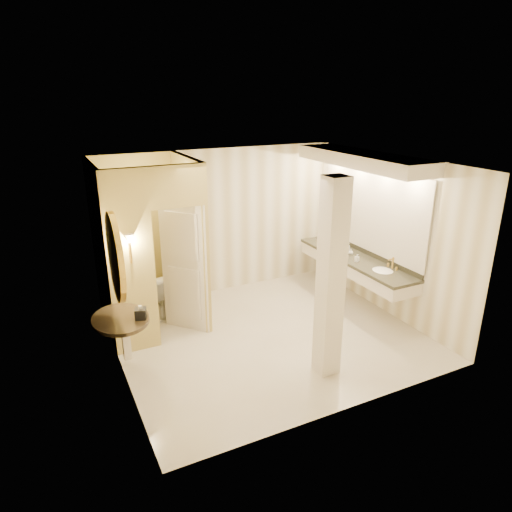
{
  "coord_description": "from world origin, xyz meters",
  "views": [
    {
      "loc": [
        -2.98,
        -5.63,
        3.64
      ],
      "look_at": [
        -0.12,
        0.2,
        1.29
      ],
      "focal_mm": 32.0,
      "sensor_mm": 36.0,
      "label": 1
    }
  ],
  "objects": [
    {
      "name": "toilet_closet",
      "position": [
        -1.14,
        0.96,
        1.39
      ],
      "size": [
        1.5,
        1.55,
        2.7
      ],
      "color": "#F0DE7D",
      "rests_on": "floor"
    },
    {
      "name": "wall_sconce",
      "position": [
        -1.93,
        0.43,
        1.73
      ],
      "size": [
        0.14,
        0.14,
        0.42
      ],
      "color": "gold",
      "rests_on": "toilet_closet"
    },
    {
      "name": "soap_bottle_b",
      "position": [
        1.95,
        0.54,
        0.93
      ],
      "size": [
        0.11,
        0.11,
        0.11
      ],
      "primitive_type": "imported",
      "rotation": [
        0.0,
        0.0,
        0.33
      ],
      "color": "silver",
      "rests_on": "vanity"
    },
    {
      "name": "wall_left",
      "position": [
        -2.25,
        0.0,
        1.35
      ],
      "size": [
        0.02,
        4.0,
        2.7
      ],
      "primitive_type": "cube",
      "color": "white",
      "rests_on": "floor"
    },
    {
      "name": "vanity",
      "position": [
        1.98,
        0.4,
        1.63
      ],
      "size": [
        0.75,
        2.82,
        2.09
      ],
      "color": "silver",
      "rests_on": "floor"
    },
    {
      "name": "soap_bottle_c",
      "position": [
        1.97,
        0.65,
        0.97
      ],
      "size": [
        0.09,
        0.09,
        0.19
      ],
      "primitive_type": "imported",
      "rotation": [
        0.0,
        0.0,
        0.24
      ],
      "color": "#C6B28C",
      "rests_on": "vanity"
    },
    {
      "name": "wall_front",
      "position": [
        0.0,
        -2.0,
        1.35
      ],
      "size": [
        4.5,
        0.02,
        2.7
      ],
      "primitive_type": "cube",
      "color": "white",
      "rests_on": "floor"
    },
    {
      "name": "ceiling",
      "position": [
        0.0,
        0.0,
        2.7
      ],
      "size": [
        4.5,
        4.5,
        0.0
      ],
      "primitive_type": "plane",
      "rotation": [
        3.14,
        0.0,
        0.0
      ],
      "color": "white",
      "rests_on": "wall_back"
    },
    {
      "name": "floor",
      "position": [
        0.0,
        0.0,
        0.0
      ],
      "size": [
        4.5,
        4.5,
        0.0
      ],
      "primitive_type": "plane",
      "color": "beige",
      "rests_on": "ground"
    },
    {
      "name": "console_shelf",
      "position": [
        -2.21,
        -0.1,
        1.34
      ],
      "size": [
        0.91,
        0.91,
        1.9
      ],
      "color": "black",
      "rests_on": "floor"
    },
    {
      "name": "soap_bottle_a",
      "position": [
        1.83,
        0.21,
        0.94
      ],
      "size": [
        0.08,
        0.08,
        0.13
      ],
      "primitive_type": "imported",
      "rotation": [
        0.0,
        0.0,
        0.39
      ],
      "color": "beige",
      "rests_on": "vanity"
    },
    {
      "name": "wall_back",
      "position": [
        0.0,
        2.0,
        1.35
      ],
      "size": [
        4.5,
        0.02,
        2.7
      ],
      "primitive_type": "cube",
      "color": "white",
      "rests_on": "floor"
    },
    {
      "name": "toilet",
      "position": [
        -1.43,
        1.47,
        0.39
      ],
      "size": [
        0.64,
        0.85,
        0.77
      ],
      "primitive_type": "imported",
      "rotation": [
        0.0,
        0.0,
        3.45
      ],
      "color": "white",
      "rests_on": "floor"
    },
    {
      "name": "tissue_box",
      "position": [
        -1.99,
        -0.24,
        0.94
      ],
      "size": [
        0.18,
        0.18,
        0.14
      ],
      "primitive_type": "cube",
      "rotation": [
        0.0,
        0.0,
        -0.31
      ],
      "color": "black",
      "rests_on": "console_shelf"
    },
    {
      "name": "pillar",
      "position": [
        0.27,
        -1.2,
        1.35
      ],
      "size": [
        0.28,
        0.28,
        2.7
      ],
      "primitive_type": "cube",
      "color": "silver",
      "rests_on": "floor"
    },
    {
      "name": "wall_right",
      "position": [
        2.25,
        0.0,
        1.35
      ],
      "size": [
        0.02,
        4.0,
        2.7
      ],
      "primitive_type": "cube",
      "color": "white",
      "rests_on": "floor"
    }
  ]
}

